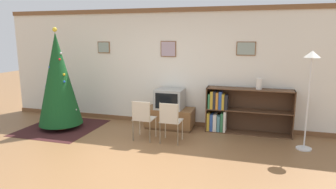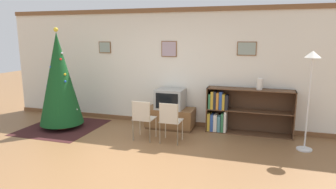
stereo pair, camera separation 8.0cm
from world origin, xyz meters
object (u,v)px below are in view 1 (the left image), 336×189
(television, at_px, (170,99))
(vase, at_px, (259,84))
(tv_console, at_px, (170,118))
(folding_chair_left, at_px, (143,118))
(bookshelf, at_px, (233,111))
(folding_chair_right, at_px, (170,120))
(christmas_tree, at_px, (58,79))
(standing_lamp, at_px, (310,75))

(television, xyz_separation_m, vase, (1.91, 0.10, 0.42))
(tv_console, height_order, vase, vase)
(tv_console, height_order, folding_chair_left, folding_chair_left)
(television, height_order, bookshelf, bookshelf)
(folding_chair_right, bearing_deg, folding_chair_left, 180.00)
(christmas_tree, height_order, folding_chair_right, christmas_tree)
(tv_console, distance_m, television, 0.45)
(christmas_tree, height_order, television, christmas_tree)
(tv_console, bearing_deg, standing_lamp, -11.26)
(christmas_tree, height_order, bookshelf, christmas_tree)
(christmas_tree, xyz_separation_m, standing_lamp, (5.15, 0.17, 0.27))
(tv_console, distance_m, standing_lamp, 3.06)
(tv_console, height_order, bookshelf, bookshelf)
(folding_chair_right, bearing_deg, standing_lamp, 9.18)
(folding_chair_left, bearing_deg, folding_chair_right, 0.00)
(christmas_tree, relative_size, tv_console, 2.09)
(christmas_tree, xyz_separation_m, television, (2.38, 0.72, -0.45))
(tv_console, distance_m, folding_chair_left, 1.02)
(television, height_order, standing_lamp, standing_lamp)
(bookshelf, bearing_deg, tv_console, -175.43)
(vase, height_order, standing_lamp, standing_lamp)
(folding_chair_right, bearing_deg, vase, 32.84)
(christmas_tree, distance_m, vase, 4.37)
(tv_console, height_order, television, television)
(bookshelf, bearing_deg, television, -175.33)
(christmas_tree, xyz_separation_m, bookshelf, (3.79, 0.83, -0.66))
(vase, bearing_deg, television, -177.09)
(television, bearing_deg, folding_chair_right, -73.29)
(television, height_order, folding_chair_left, television)
(folding_chair_right, xyz_separation_m, bookshelf, (1.12, 1.07, -0.01))
(folding_chair_left, xyz_separation_m, vase, (2.19, 1.05, 0.63))
(christmas_tree, bearing_deg, television, 16.79)
(folding_chair_left, height_order, folding_chair_right, same)
(bookshelf, bearing_deg, folding_chair_right, -136.32)
(television, bearing_deg, christmas_tree, -163.21)
(christmas_tree, distance_m, standing_lamp, 5.16)
(television, height_order, folding_chair_right, television)
(television, bearing_deg, folding_chair_left, -106.71)
(tv_console, relative_size, folding_chair_left, 1.31)
(vase, bearing_deg, bookshelf, 178.02)
(bookshelf, height_order, vase, vase)
(folding_chair_left, xyz_separation_m, bookshelf, (1.69, 1.07, -0.01))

